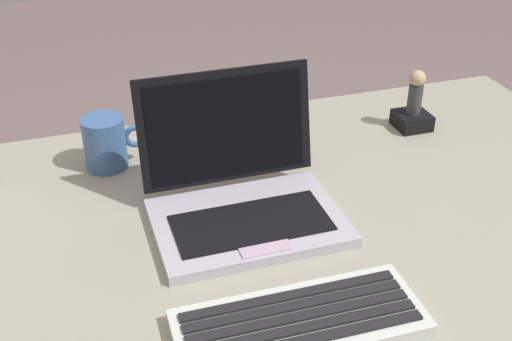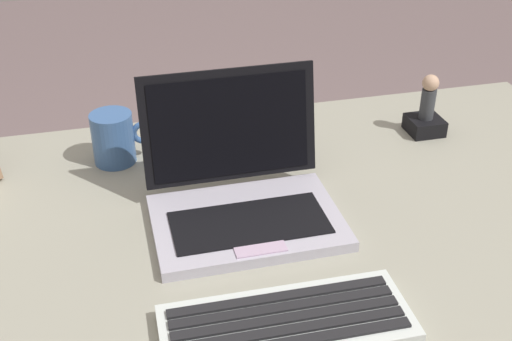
% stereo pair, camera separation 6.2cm
% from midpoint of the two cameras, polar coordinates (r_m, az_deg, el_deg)
% --- Properties ---
extents(desk, '(1.45, 0.81, 0.72)m').
position_cam_midpoint_polar(desk, '(1.19, -0.39, -6.39)').
color(desk, '#9A9988').
rests_on(desk, ground).
extents(laptop_front, '(0.32, 0.26, 0.23)m').
position_cam_midpoint_polar(laptop_front, '(1.11, -2.86, -2.02)').
color(laptop_front, '#B6B3C3').
rests_on(laptop_front, desk).
extents(external_keyboard, '(0.35, 0.14, 0.03)m').
position_cam_midpoint_polar(external_keyboard, '(0.92, 1.85, -13.15)').
color(external_keyboard, silver).
rests_on(external_keyboard, desk).
extents(figurine_stand, '(0.07, 0.07, 0.03)m').
position_cam_midpoint_polar(figurine_stand, '(1.45, 12.22, 4.27)').
color(figurine_stand, black).
rests_on(figurine_stand, desk).
extents(figurine, '(0.03, 0.03, 0.10)m').
position_cam_midpoint_polar(figurine, '(1.42, 12.52, 6.75)').
color(figurine, '#363A3F').
rests_on(figurine, figurine_stand).
extents(coffee_mug, '(0.12, 0.08, 0.10)m').
position_cam_midpoint_polar(coffee_mug, '(1.30, -14.27, 2.34)').
color(coffee_mug, '#3D64A0').
rests_on(coffee_mug, desk).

